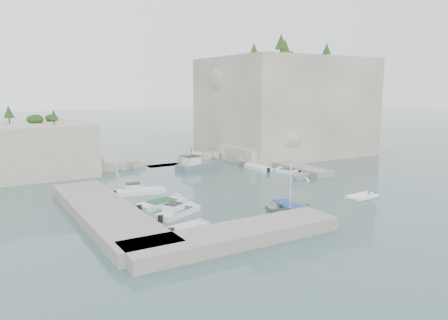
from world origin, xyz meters
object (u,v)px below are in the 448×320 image
inflatable_dinghy (362,198)px  tender_east_a (301,180)px  motorboat_e (189,231)px  motorboat_a (140,194)px  motorboat_d (179,215)px  tender_east_c (258,169)px  work_boat (199,168)px  motorboat_c (162,206)px  rowboat (290,210)px  tender_east_b (288,173)px  tender_east_d (248,165)px

inflatable_dinghy → tender_east_a: bearing=82.4°
motorboat_e → tender_east_a: tender_east_a is taller
inflatable_dinghy → motorboat_e: bearing=176.5°
motorboat_a → inflatable_dinghy: motorboat_a is taller
motorboat_d → tender_east_c: size_ratio=0.96×
tender_east_a → tender_east_c: bearing=7.1°
tender_east_c → work_boat: 8.74m
motorboat_d → motorboat_c: bearing=66.0°
motorboat_a → tender_east_c: bearing=24.1°
motorboat_c → inflatable_dinghy: motorboat_c is taller
motorboat_a → inflatable_dinghy: (20.05, -14.19, 0.00)m
rowboat → tender_east_a: bearing=-34.4°
motorboat_a → tender_east_a: 21.02m
tender_east_b → tender_east_d: 8.39m
motorboat_d → tender_east_b: (21.90, 10.75, 0.00)m
tender_east_a → tender_east_d: size_ratio=0.74×
rowboat → tender_east_b: (11.69, 14.72, 0.00)m
tender_east_a → tender_east_c: (-0.61, 8.72, 0.00)m
rowboat → motorboat_e: bearing=103.5°
motorboat_d → rowboat: (10.21, -3.98, 0.00)m
rowboat → inflatable_dinghy: (9.65, -0.46, 0.00)m
motorboat_e → motorboat_d: bearing=64.2°
inflatable_dinghy → work_boat: (-6.99, 24.72, 0.00)m
rowboat → tender_east_a: tender_east_a is taller
motorboat_a → tender_east_a: size_ratio=1.70×
motorboat_d → work_boat: work_boat is taller
rowboat → motorboat_d: bearing=79.1°
tender_east_d → motorboat_a: bearing=124.0°
motorboat_d → motorboat_e: size_ratio=1.42×
motorboat_e → tender_east_a: bearing=15.4°
inflatable_dinghy → tender_east_c: 19.62m
tender_east_a → motorboat_e: bearing=120.1°
motorboat_a → motorboat_c: bearing=-80.5°
rowboat → tender_east_c: rowboat is taller
tender_east_c → tender_east_d: tender_east_d is taller
rowboat → motorboat_a: bearing=47.5°
inflatable_dinghy → tender_east_c: tender_east_c is taller
motorboat_e → tender_east_c: same height
tender_east_b → work_boat: work_boat is taller
inflatable_dinghy → motorboat_c: bearing=153.9°
motorboat_e → work_boat: bearing=49.0°
motorboat_c → work_boat: 21.06m
motorboat_e → tender_east_d: 32.24m
motorboat_c → tender_east_d: (20.89, 15.33, 0.00)m
rowboat → inflatable_dinghy: 9.66m
motorboat_c → motorboat_a: motorboat_a is taller
rowboat → work_boat: 24.40m
tender_east_d → rowboat: bearing=165.4°
motorboat_e → work_boat: 28.57m
motorboat_d → tender_east_c: 25.08m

